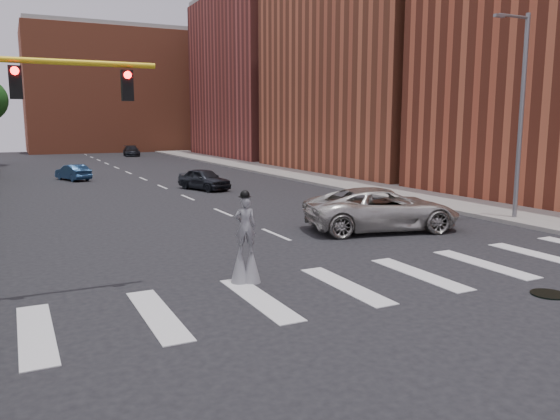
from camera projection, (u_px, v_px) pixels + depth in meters
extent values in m
plane|color=black|center=(406.00, 289.00, 14.52)|extent=(160.00, 160.00, 0.00)
cube|color=gray|center=(326.00, 179.00, 42.10)|extent=(5.00, 90.00, 0.18)
cylinder|color=black|center=(549.00, 294.00, 14.06)|extent=(0.90, 0.90, 0.04)
cube|color=#A95235|center=(390.00, 36.00, 48.78)|extent=(16.00, 22.00, 24.00)
cube|color=brown|center=(274.00, 78.00, 70.36)|extent=(16.00, 22.00, 20.00)
cube|color=#A95235|center=(115.00, 92.00, 84.80)|extent=(26.00, 14.00, 18.00)
cylinder|color=slate|center=(521.00, 120.00, 23.92)|extent=(0.20, 0.20, 9.00)
cylinder|color=slate|center=(515.00, 16.00, 22.89)|extent=(1.80, 0.12, 0.12)
cube|color=slate|center=(499.00, 16.00, 22.50)|extent=(0.50, 0.18, 0.12)
cylinder|color=gold|center=(43.00, 61.00, 12.60)|extent=(5.20, 0.14, 0.14)
cube|color=black|center=(15.00, 82.00, 12.41)|extent=(0.28, 0.18, 0.75)
cylinder|color=#FF0C0C|center=(15.00, 71.00, 12.28)|extent=(0.18, 0.06, 0.18)
cube|color=black|center=(127.00, 86.00, 13.50)|extent=(0.28, 0.18, 0.75)
cylinder|color=#FF0C0C|center=(128.00, 75.00, 13.37)|extent=(0.18, 0.06, 0.18)
cylinder|color=black|center=(251.00, 268.00, 15.10)|extent=(0.07, 0.07, 0.82)
cylinder|color=black|center=(240.00, 268.00, 15.05)|extent=(0.07, 0.07, 0.82)
cone|color=slate|center=(251.00, 264.00, 15.08)|extent=(0.52, 0.52, 1.03)
cone|color=slate|center=(240.00, 265.00, 15.03)|extent=(0.52, 0.52, 1.03)
imported|color=slate|center=(245.00, 226.00, 14.88)|extent=(0.66, 0.53, 1.58)
sphere|color=black|center=(245.00, 195.00, 14.75)|extent=(0.26, 0.26, 0.26)
cylinder|color=black|center=(245.00, 197.00, 14.76)|extent=(0.34, 0.34, 0.02)
cube|color=yellow|center=(245.00, 209.00, 14.95)|extent=(0.22, 0.05, 0.10)
imported|color=beige|center=(382.00, 209.00, 22.39)|extent=(6.83, 4.31, 1.76)
imported|color=black|center=(204.00, 179.00, 35.86)|extent=(2.92, 4.42, 1.40)
imported|color=navy|center=(73.00, 172.00, 41.75)|extent=(2.47, 3.90, 1.21)
imported|color=black|center=(131.00, 151.00, 71.97)|extent=(2.35, 4.83, 1.35)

